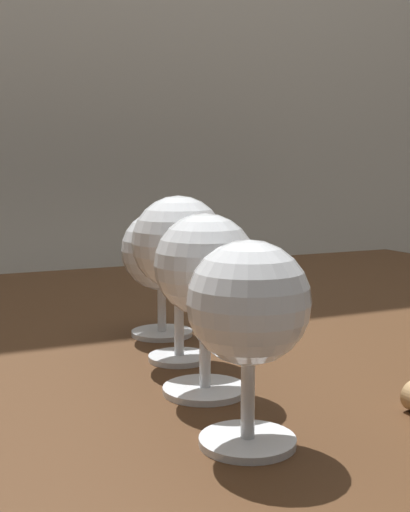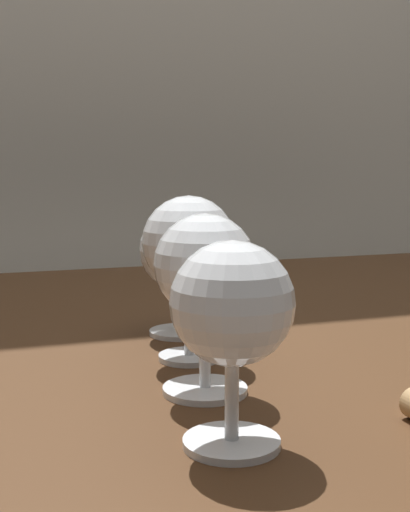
% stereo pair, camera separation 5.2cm
% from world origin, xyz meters
% --- Properties ---
extents(dining_table, '(1.45, 0.90, 0.76)m').
position_xyz_m(dining_table, '(0.00, 0.00, 0.68)').
color(dining_table, '#472B16').
rests_on(dining_table, ground_plane).
extents(wine_glass_white, '(0.08, 0.08, 0.13)m').
position_xyz_m(wine_glass_white, '(-0.04, -0.33, 0.85)').
color(wine_glass_white, white).
rests_on(wine_glass_white, dining_table).
extents(wine_glass_amber, '(0.08, 0.08, 0.14)m').
position_xyz_m(wine_glass_amber, '(-0.02, -0.23, 0.86)').
color(wine_glass_amber, white).
rests_on(wine_glass_amber, dining_table).
extents(wine_glass_chardonnay, '(0.08, 0.08, 0.15)m').
position_xyz_m(wine_glass_chardonnay, '(-0.01, -0.14, 0.87)').
color(wine_glass_chardonnay, white).
rests_on(wine_glass_chardonnay, dining_table).
extents(wine_glass_port, '(0.08, 0.08, 0.13)m').
position_xyz_m(wine_glass_port, '(0.01, -0.04, 0.85)').
color(wine_glass_port, white).
rests_on(wine_glass_port, dining_table).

